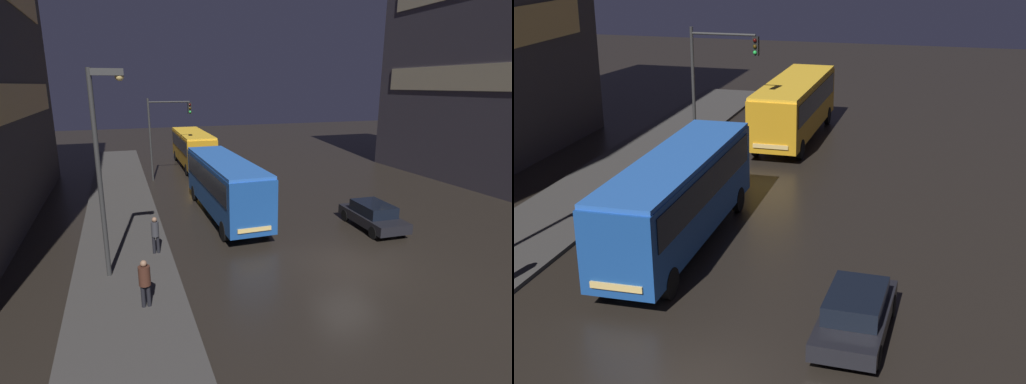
# 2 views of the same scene
# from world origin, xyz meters

# --- Properties ---
(sidewalk_left) EXTENTS (4.00, 48.00, 0.15)m
(sidewalk_left) POSITION_xyz_m (-9.00, 10.00, 0.07)
(sidewalk_left) COLOR #3D3A38
(sidewalk_left) RESTS_ON ground
(bus_near) EXTENTS (2.46, 10.41, 3.35)m
(bus_near) POSITION_xyz_m (-3.27, 8.08, 2.06)
(bus_near) COLOR #194793
(bus_near) RESTS_ON ground
(bus_far) EXTENTS (2.71, 10.18, 3.22)m
(bus_far) POSITION_xyz_m (-2.37, 23.09, 1.99)
(bus_far) COLOR orange
(bus_far) RESTS_ON ground
(car_taxi) EXTENTS (1.98, 4.31, 1.37)m
(car_taxi) POSITION_xyz_m (3.62, 3.53, 0.71)
(car_taxi) COLOR black
(car_taxi) RESTS_ON ground
(traffic_light_main) EXTENTS (3.39, 0.35, 6.42)m
(traffic_light_main) POSITION_xyz_m (-5.32, 18.56, 4.35)
(traffic_light_main) COLOR #2D2D2D
(traffic_light_main) RESTS_ON ground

